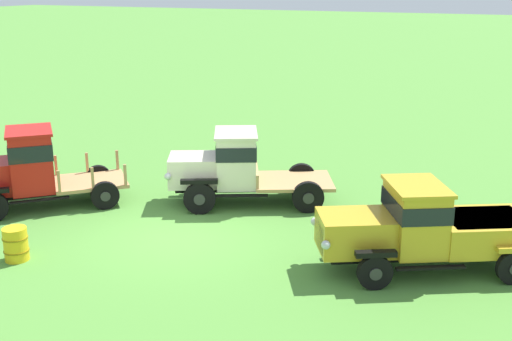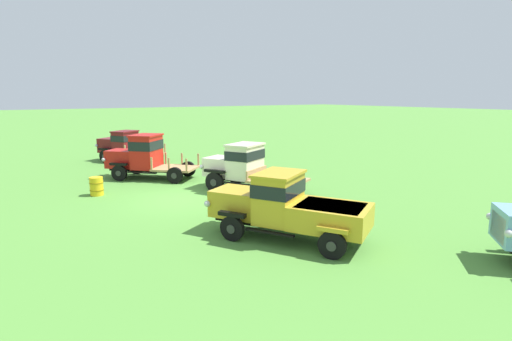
% 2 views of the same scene
% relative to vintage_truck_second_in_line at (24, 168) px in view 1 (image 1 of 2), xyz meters
% --- Properties ---
extents(ground_plane, '(240.00, 240.00, 0.00)m').
position_rel_vintage_truck_second_in_line_xyz_m(ground_plane, '(5.21, -0.01, -1.19)').
color(ground_plane, '#518E38').
extents(vintage_truck_second_in_line, '(4.57, 4.56, 2.32)m').
position_rel_vintage_truck_second_in_line_xyz_m(vintage_truck_second_in_line, '(0.00, 0.00, 0.00)').
color(vintage_truck_second_in_line, black).
rests_on(vintage_truck_second_in_line, ground).
extents(vintage_truck_midrow_center, '(5.12, 3.80, 2.18)m').
position_rel_vintage_truck_second_in_line_xyz_m(vintage_truck_midrow_center, '(5.24, 2.95, -0.05)').
color(vintage_truck_midrow_center, black).
rests_on(vintage_truck_midrow_center, ground).
extents(vintage_truck_far_side, '(5.11, 3.89, 2.05)m').
position_rel_vintage_truck_second_in_line_xyz_m(vintage_truck_far_side, '(11.32, 0.76, -0.16)').
color(vintage_truck_far_side, black).
rests_on(vintage_truck_far_side, ground).
extents(oil_drum_beside_row, '(0.60, 0.60, 0.81)m').
position_rel_vintage_truck_second_in_line_xyz_m(oil_drum_beside_row, '(2.49, -2.91, -0.79)').
color(oil_drum_beside_row, gold).
rests_on(oil_drum_beside_row, ground).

